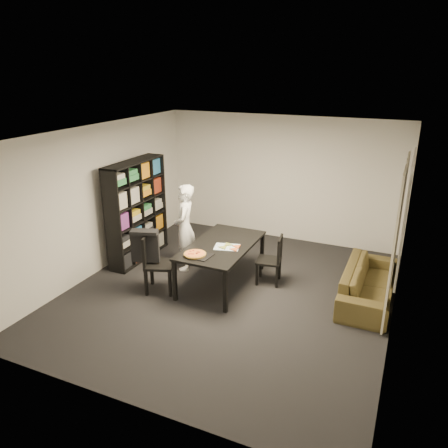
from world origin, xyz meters
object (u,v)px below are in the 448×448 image
at_px(person, 185,227).
at_px(dining_table, 222,248).
at_px(chair_left, 154,259).
at_px(baking_tray, 199,255).
at_px(chair_right, 274,257).
at_px(pepperoni_pizza, 195,254).
at_px(bookshelf, 137,211).
at_px(sofa, 369,283).

bearing_deg(person, dining_table, 48.84).
xyz_separation_m(chair_left, baking_tray, (0.78, 0.09, 0.17)).
xyz_separation_m(chair_right, baking_tray, (-0.93, -0.95, 0.25)).
distance_m(dining_table, chair_left, 1.13).
bearing_deg(pepperoni_pizza, person, 126.88).
xyz_separation_m(chair_right, person, (-1.66, -0.07, 0.30)).
height_order(baking_tray, pepperoni_pizza, pepperoni_pizza).
distance_m(chair_left, person, 0.99).
relative_size(chair_left, pepperoni_pizza, 2.80).
distance_m(chair_left, pepperoni_pizza, 0.75).
distance_m(chair_right, baking_tray, 1.35).
height_order(bookshelf, pepperoni_pizza, bookshelf).
bearing_deg(chair_left, chair_right, -78.30).
relative_size(baking_tray, pepperoni_pizza, 1.14).
bearing_deg(sofa, bookshelf, 91.74).
bearing_deg(baking_tray, chair_left, -173.45).
distance_m(bookshelf, sofa, 4.30).
bearing_deg(bookshelf, sofa, 1.74).
xyz_separation_m(bookshelf, person, (1.03, -0.03, -0.16)).
xyz_separation_m(bookshelf, chair_right, (2.69, 0.04, -0.47)).
bearing_deg(baking_tray, pepperoni_pizza, -160.37).
height_order(dining_table, person, person).
bearing_deg(chair_right, bookshelf, -97.99).
relative_size(person, sofa, 0.83).
relative_size(chair_right, pepperoni_pizza, 2.43).
bearing_deg(chair_left, baking_tray, -103.13).
bearing_deg(sofa, pepperoni_pizza, 112.64).
bearing_deg(person, pepperoni_pizza, 15.34).
relative_size(chair_right, person, 0.54).
height_order(baking_tray, sofa, baking_tray).
distance_m(baking_tray, sofa, 2.73).
height_order(bookshelf, chair_left, bookshelf).
height_order(person, baking_tray, person).
xyz_separation_m(chair_left, chair_right, (1.71, 1.04, -0.07)).
xyz_separation_m(person, pepperoni_pizza, (0.67, -0.90, -0.04)).
distance_m(baking_tray, pepperoni_pizza, 0.06).
distance_m(chair_left, baking_tray, 0.80).
height_order(dining_table, chair_right, chair_right).
xyz_separation_m(pepperoni_pizza, sofa, (2.54, 1.06, -0.48)).
height_order(chair_left, person, person).
distance_m(person, sofa, 3.26).
height_order(chair_right, sofa, chair_right).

